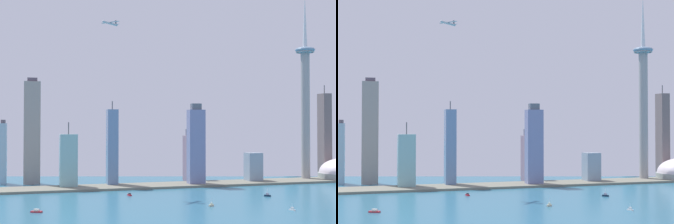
# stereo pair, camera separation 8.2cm
# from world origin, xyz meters

# --- Properties ---
(waterfront_pier) EXTENTS (803.44, 66.63, 3.63)m
(waterfront_pier) POSITION_xyz_m (0.00, 447.08, 1.82)
(waterfront_pier) COLOR slate
(waterfront_pier) RESTS_ON ground
(observation_tower) EXTENTS (36.50, 36.50, 349.02)m
(observation_tower) POSITION_xyz_m (254.85, 466.23, 158.88)
(observation_tower) COLOR #989595
(observation_tower) RESTS_ON ground
(skyscraper_0) EXTENTS (26.02, 25.47, 52.45)m
(skyscraper_0) POSITION_xyz_m (145.83, 459.16, 26.22)
(skyscraper_0) COLOR #8799AB
(skyscraper_0) RESTS_ON ground
(skyscraper_1) EXTENTS (27.79, 16.70, 183.14)m
(skyscraper_1) POSITION_xyz_m (-232.22, 539.28, 89.59)
(skyscraper_1) COLOR gray
(skyscraper_1) RESTS_ON ground
(skyscraper_2) EXTENTS (27.51, 18.63, 137.72)m
(skyscraper_2) POSITION_xyz_m (33.04, 442.89, 65.62)
(skyscraper_2) COLOR #7178A6
(skyscraper_2) RESTS_ON ground
(skyscraper_3) EXTENTS (25.28, 12.66, 54.39)m
(skyscraper_3) POSITION_xyz_m (272.11, 548.64, 25.58)
(skyscraper_3) COLOR #5B8FA4
(skyscraper_3) RESTS_ON ground
(skyscraper_4) EXTENTS (20.60, 23.96, 93.87)m
(skyscraper_4) POSITION_xyz_m (46.60, 516.30, 43.33)
(skyscraper_4) COLOR gray
(skyscraper_4) RESTS_ON ground
(skyscraper_5) EXTENTS (17.47, 21.80, 141.49)m
(skyscraper_5) POSITION_xyz_m (-104.21, 472.28, 63.81)
(skyscraper_5) COLOR #6481AA
(skyscraper_5) RESTS_ON ground
(skyscraper_6) EXTENTS (17.25, 24.36, 179.55)m
(skyscraper_6) POSITION_xyz_m (319.57, 504.03, 81.43)
(skyscraper_6) COLOR #6E5E5E
(skyscraper_6) RESTS_ON ground
(skyscraper_7) EXTENTS (12.40, 26.96, 110.62)m
(skyscraper_7) POSITION_xyz_m (-280.17, 553.46, 53.43)
(skyscraper_7) COLOR #92B1C6
(skyscraper_7) RESTS_ON ground
(skyscraper_8) EXTENTS (27.54, 25.17, 106.27)m
(skyscraper_8) POSITION_xyz_m (-176.61, 462.73, 43.50)
(skyscraper_8) COLOR #86B5B6
(skyscraper_8) RESTS_ON ground
(boat_2) EXTENTS (14.17, 9.93, 4.04)m
(boat_2) POSITION_xyz_m (-230.81, 247.93, 1.45)
(boat_2) COLOR #A7232B
(boat_2) RESTS_ON ground
(boat_3) EXTENTS (4.96, 10.14, 3.99)m
(boat_3) POSITION_xyz_m (-98.57, 355.34, 1.45)
(boat_3) COLOR #B11A25
(boat_3) RESTS_ON ground
(boat_4) EXTENTS (8.47, 8.96, 11.90)m
(boat_4) POSITION_xyz_m (88.82, 293.14, 1.83)
(boat_4) COLOR #122337
(boat_4) RESTS_ON ground
(boat_5) EXTENTS (6.06, 7.93, 8.49)m
(boat_5) POSITION_xyz_m (62.62, 178.05, 1.48)
(boat_5) COLOR white
(boat_5) RESTS_ON ground
(boat_6) EXTENTS (8.11, 6.41, 11.04)m
(boat_6) POSITION_xyz_m (-18.89, 234.05, 1.64)
(boat_6) COLOR beige
(boat_6) RESTS_ON ground
(airplane) EXTENTS (28.93, 27.59, 8.58)m
(airplane) POSITION_xyz_m (-120.72, 398.06, 257.01)
(airplane) COLOR #B5B9C0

